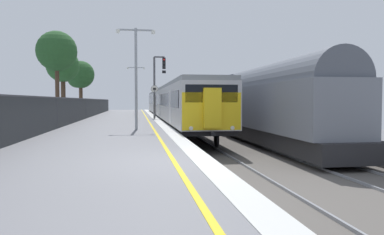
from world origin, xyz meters
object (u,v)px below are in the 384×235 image
Objects in this scene: platform_lamp_mid at (136,69)px; background_tree_right at (80,76)px; freight_train_adjacent_track at (238,102)px; signal_gantry at (157,80)px; background_tree_left at (56,52)px; speed_limit_sign at (155,98)px; background_tree_centre at (63,67)px; platform_lamp_far at (136,86)px; commuter_train_at_platform at (170,103)px.

platform_lamp_mid is 26.12m from background_tree_right.
signal_gantry reaches higher than freight_train_adjacent_track.
background_tree_left is 1.15× the size of background_tree_right.
background_tree_left is at bearing 178.61° from speed_limit_sign.
speed_limit_sign is at bearing -60.15° from background_tree_right.
background_tree_left is at bearing 160.55° from freight_train_adjacent_track.
background_tree_centre is at bearing 145.76° from freight_train_adjacent_track.
speed_limit_sign is 16.14m from background_tree_right.
signal_gantry is 9.98m from platform_lamp_far.
signal_gantry is at bearing -110.32° from commuter_train_at_platform.
signal_gantry is 8.96m from background_tree_centre.
signal_gantry is 14.32m from background_tree_right.
platform_lamp_mid is (-7.35, -6.84, 1.69)m from freight_train_adjacent_track.
platform_lamp_far is at bearing -15.92° from background_tree_right.
background_tree_right is (-0.13, 13.62, -0.96)m from background_tree_left.
platform_lamp_mid is 0.74× the size of background_tree_left.
freight_train_adjacent_track is 4.72× the size of background_tree_centre.
background_tree_centre is at bearing 112.00° from platform_lamp_mid.
commuter_train_at_platform is 15.19× the size of speed_limit_sign.
freight_train_adjacent_track is at bearing -53.24° from background_tree_right.
signal_gantry reaches higher than commuter_train_at_platform.
background_tree_right is (-9.77, 7.62, 3.12)m from commuter_train_at_platform.
signal_gantry is at bearing 13.67° from background_tree_left.
speed_limit_sign is at bearing 141.64° from freight_train_adjacent_track.
commuter_train_at_platform is at bearing 31.90° from background_tree_left.
background_tree_centre is at bearing 162.33° from signal_gantry.
background_tree_centre is (-6.60, 16.34, 1.48)m from platform_lamp_mid.
background_tree_left is (-7.80, 0.19, 3.59)m from speed_limit_sign.
background_tree_left is at bearing 118.36° from platform_lamp_mid.
platform_lamp_mid is at bearing -61.64° from background_tree_left.
speed_limit_sign is 0.45× the size of background_tree_right.
freight_train_adjacent_track is at bearing -66.12° from platform_lamp_far.
platform_lamp_far is at bearing 100.74° from signal_gantry.
background_tree_centre is (-0.31, 4.68, -0.76)m from background_tree_left.
background_tree_left reaches higher than freight_train_adjacent_track.
background_tree_centre is (-13.95, 9.50, 3.17)m from freight_train_adjacent_track.
background_tree_right is at bearing 88.86° from background_tree_centre.
commuter_train_at_platform is 6.77× the size of background_tree_centre.
speed_limit_sign is at bearing -1.39° from background_tree_left.
background_tree_centre reaches higher than commuter_train_at_platform.
signal_gantry is (-5.49, 6.80, 1.94)m from freight_train_adjacent_track.
platform_lamp_mid is at bearing -97.77° from signal_gantry.
freight_train_adjacent_track is 15.00m from background_tree_left.
freight_train_adjacent_track is 7.47m from speed_limit_sign.
commuter_train_at_platform is 6.48m from speed_limit_sign.
background_tree_left is at bearing -166.33° from signal_gantry.
background_tree_centre reaches higher than platform_lamp_far.
speed_limit_sign is (-5.85, 4.63, 0.34)m from freight_train_adjacent_track.
platform_lamp_far is at bearing 90.00° from platform_lamp_mid.
commuter_train_at_platform is at bearing 79.27° from platform_lamp_mid.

